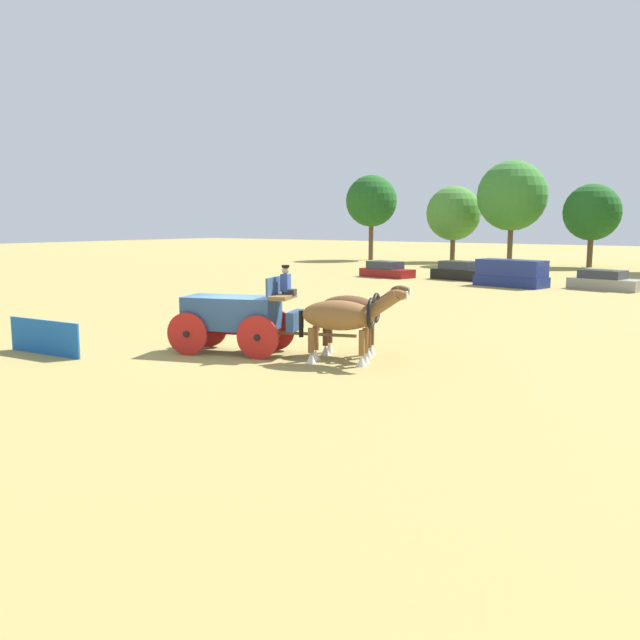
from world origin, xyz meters
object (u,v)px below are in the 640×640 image
draft_horse_off (343,318)px  parked_vehicle_b (460,272)px  show_wagon (236,315)px  draft_horse_near (353,312)px  parked_vehicle_d (605,281)px  parked_vehicle_c (511,274)px  parked_vehicle_a (386,270)px

draft_horse_off → parked_vehicle_b: bearing=107.7°
show_wagon → draft_horse_near: 3.73m
draft_horse_off → parked_vehicle_b: size_ratio=0.72×
draft_horse_near → parked_vehicle_d: bearing=87.0°
draft_horse_off → parked_vehicle_d: bearing=88.1°
show_wagon → parked_vehicle_c: (-0.79, 26.83, -0.39)m
parked_vehicle_a → parked_vehicle_b: bearing=12.7°
parked_vehicle_c → parked_vehicle_a: bearing=170.3°
parked_vehicle_d → draft_horse_off: bearing=-91.9°
parked_vehicle_b → parked_vehicle_d: parked_vehicle_b is taller
parked_vehicle_c → parked_vehicle_d: size_ratio=1.07×
parked_vehicle_a → parked_vehicle_c: 10.44m
parked_vehicle_b → parked_vehicle_c: parked_vehicle_c is taller
show_wagon → parked_vehicle_d: (4.62, 28.25, -0.71)m
show_wagon → parked_vehicle_c: bearing=91.7°
show_wagon → parked_vehicle_c: show_wagon is taller
draft_horse_off → parked_vehicle_c: 26.59m
draft_horse_off → parked_vehicle_c: draft_horse_off is taller
parked_vehicle_d → draft_horse_near: bearing=-93.0°
parked_vehicle_b → parked_vehicle_d: bearing=-8.6°
draft_horse_off → parked_vehicle_b: 30.64m
draft_horse_off → parked_vehicle_b: (-9.34, 29.17, -0.80)m
draft_horse_off → parked_vehicle_a: bearing=117.8°
draft_horse_near → draft_horse_off: (0.44, -1.22, 0.01)m
parked_vehicle_c → parked_vehicle_d: 5.61m
draft_horse_near → parked_vehicle_d: size_ratio=0.65×
parked_vehicle_a → parked_vehicle_c: bearing=-9.7°
show_wagon → parked_vehicle_b: bearing=100.7°
show_wagon → draft_horse_near: show_wagon is taller
show_wagon → parked_vehicle_b: (-5.65, 29.80, -0.66)m
parked_vehicle_d → parked_vehicle_b: bearing=171.4°
draft_horse_off → parked_vehicle_a: size_ratio=0.72×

